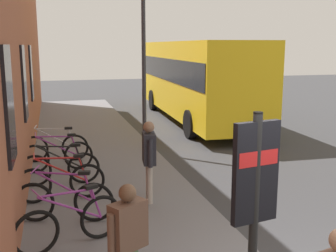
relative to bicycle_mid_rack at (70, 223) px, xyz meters
The scene contains 14 objects.
ground 5.35m from the bicycle_mid_rack, 44.56° to the right, with size 60.00×60.00×0.00m, color #38383A.
sidewalk_pavement 5.90m from the bicycle_mid_rack, ahead, with size 24.00×3.50×0.12m, color slate.
station_facade 7.77m from the bicycle_mid_rack, ahead, with size 22.00×0.65×8.29m.
bicycle_mid_rack is the anchor object (origin of this frame).
bicycle_end_of_row 0.99m from the bicycle_mid_rack, ahead, with size 0.62×1.72×0.97m.
bicycle_beside_lamp 2.07m from the bicycle_mid_rack, ahead, with size 0.48×1.77×0.97m.
bicycle_by_door 3.06m from the bicycle_mid_rack, ahead, with size 0.48×1.77×0.97m.
bicycle_under_window 4.13m from the bicycle_mid_rack, ahead, with size 0.48×1.77×0.97m.
bicycle_nearest_sign 5.08m from the bicycle_mid_rack, ahead, with size 0.48×1.77×0.97m.
transit_info_sign 3.24m from the bicycle_mid_rack, 141.82° to the right, with size 0.18×0.56×2.40m.
city_bus 12.15m from the bicycle_mid_rack, 28.37° to the right, with size 10.60×2.97×3.35m.
pedestrian_crossing_street 2.27m from the bicycle_mid_rack, 46.55° to the right, with size 0.62×0.29×1.63m.
pedestrian_by_facade 1.91m from the bicycle_mid_rack, 160.99° to the right, with size 0.41×0.52×1.53m.
street_lamp 6.73m from the bicycle_mid_rack, 22.91° to the right, with size 0.28×0.28×4.78m.
Camera 1 is at (-3.95, 2.90, 3.19)m, focal length 44.46 mm.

